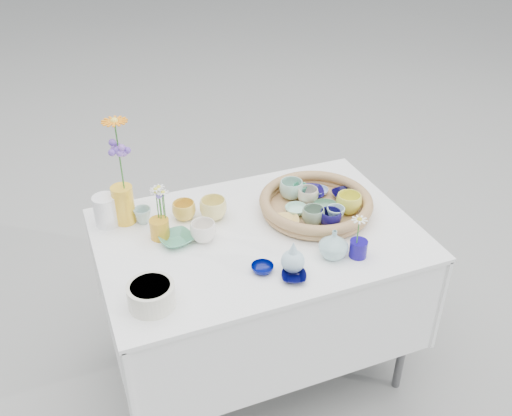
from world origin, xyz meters
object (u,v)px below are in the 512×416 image
object	(u,v)px
bud_vase_seafoam	(334,244)
wicker_tray	(316,204)
display_table	(258,365)
tall_vase_yellow	(124,205)

from	to	relation	value
bud_vase_seafoam	wicker_tray	bearing A→B (deg)	75.83
display_table	bud_vase_seafoam	xyz separation A→B (m)	(0.21, -0.25, 0.82)
display_table	bud_vase_seafoam	bearing A→B (deg)	-50.16
wicker_tray	bud_vase_seafoam	bearing A→B (deg)	-104.17
tall_vase_yellow	bud_vase_seafoam	bearing A→B (deg)	-37.33
bud_vase_seafoam	tall_vase_yellow	distance (m)	0.86
display_table	tall_vase_yellow	distance (m)	1.01
display_table	wicker_tray	world-z (taller)	wicker_tray
display_table	tall_vase_yellow	xyz separation A→B (m)	(-0.47, 0.27, 0.85)
display_table	tall_vase_yellow	size ratio (longest dim) A/B	7.70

